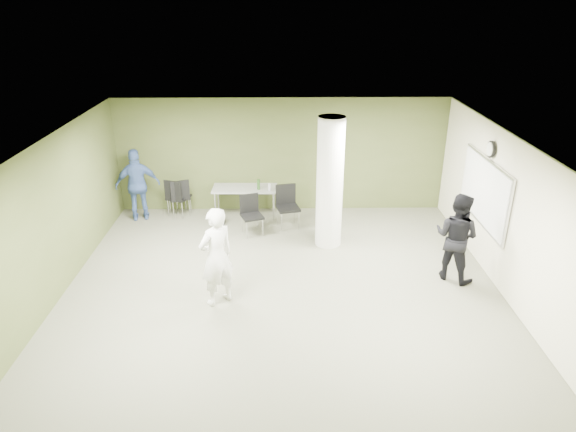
{
  "coord_description": "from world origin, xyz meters",
  "views": [
    {
      "loc": [
        -0.02,
        -8.04,
        5.04
      ],
      "look_at": [
        0.11,
        1.0,
        1.09
      ],
      "focal_mm": 32.0,
      "sensor_mm": 36.0,
      "label": 1
    }
  ],
  "objects_px": {
    "man_black": "(456,237)",
    "man_blue": "(138,185)",
    "folding_table": "(246,190)",
    "chair_back_left": "(176,195)",
    "woman_white": "(216,257)"
  },
  "relations": [
    {
      "from": "man_blue",
      "to": "folding_table",
      "type": "bearing_deg",
      "value": 169.08
    },
    {
      "from": "man_black",
      "to": "man_blue",
      "type": "distance_m",
      "value": 7.25
    },
    {
      "from": "chair_back_left",
      "to": "man_black",
      "type": "bearing_deg",
      "value": 173.59
    },
    {
      "from": "folding_table",
      "to": "man_blue",
      "type": "bearing_deg",
      "value": -175.59
    },
    {
      "from": "chair_back_left",
      "to": "man_blue",
      "type": "bearing_deg",
      "value": 30.82
    },
    {
      "from": "man_black",
      "to": "man_blue",
      "type": "relative_size",
      "value": 0.99
    },
    {
      "from": "folding_table",
      "to": "chair_back_left",
      "type": "relative_size",
      "value": 1.63
    },
    {
      "from": "man_blue",
      "to": "man_black",
      "type": "bearing_deg",
      "value": 142.3
    },
    {
      "from": "folding_table",
      "to": "woman_white",
      "type": "xyz_separation_m",
      "value": [
        -0.26,
        -3.83,
        0.22
      ]
    },
    {
      "from": "woman_white",
      "to": "man_blue",
      "type": "xyz_separation_m",
      "value": [
        -2.27,
        3.68,
        -0.03
      ]
    },
    {
      "from": "woman_white",
      "to": "man_black",
      "type": "distance_m",
      "value": 4.45
    },
    {
      "from": "chair_back_left",
      "to": "woman_white",
      "type": "relative_size",
      "value": 0.53
    },
    {
      "from": "folding_table",
      "to": "man_black",
      "type": "distance_m",
      "value": 5.12
    },
    {
      "from": "man_black",
      "to": "chair_back_left",
      "type": "bearing_deg",
      "value": 13.84
    },
    {
      "from": "chair_back_left",
      "to": "man_blue",
      "type": "relative_size",
      "value": 0.55
    }
  ]
}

